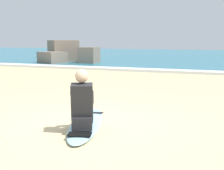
{
  "coord_description": "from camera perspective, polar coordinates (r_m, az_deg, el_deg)",
  "views": [
    {
      "loc": [
        2.5,
        -4.93,
        1.5
      ],
      "look_at": [
        0.01,
        1.08,
        0.55
      ],
      "focal_mm": 50.96,
      "sensor_mm": 36.0,
      "label": 1
    }
  ],
  "objects": [
    {
      "name": "breaking_foam",
      "position": [
        14.52,
        12.46,
        2.39
      ],
      "size": [
        80.0,
        0.9,
        0.11
      ],
      "primitive_type": "cube",
      "color": "white",
      "rests_on": "ground"
    },
    {
      "name": "ground_plane",
      "position": [
        5.73,
        -4.29,
        -6.88
      ],
      "size": [
        80.0,
        80.0,
        0.0
      ],
      "primitive_type": "plane",
      "color": "#CCB584"
    },
    {
      "name": "surfboard_main",
      "position": [
        5.6,
        -4.6,
        -6.87
      ],
      "size": [
        1.28,
        2.43,
        0.08
      ],
      "color": "#9ED1E5",
      "rests_on": "ground"
    },
    {
      "name": "sea",
      "position": [
        28.08,
        17.42,
        4.95
      ],
      "size": [
        80.0,
        28.0,
        0.1
      ],
      "primitive_type": "cube",
      "color": "teal",
      "rests_on": "ground"
    },
    {
      "name": "surfer_seated",
      "position": [
        5.15,
        -5.36,
        -3.64
      ],
      "size": [
        0.6,
        0.77,
        0.95
      ],
      "color": "#232326",
      "rests_on": "surfboard_main"
    },
    {
      "name": "rock_outcrop_distant",
      "position": [
        19.8,
        -8.11,
        5.58
      ],
      "size": [
        3.83,
        3.51,
        1.41
      ],
      "color": "#756656",
      "rests_on": "ground"
    }
  ]
}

